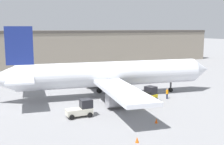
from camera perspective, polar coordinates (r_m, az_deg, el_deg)
name	(u,v)px	position (r m, az deg, el deg)	size (l,w,h in m)	color
ground_plane	(112,96)	(44.95, 0.00, -4.80)	(400.00, 400.00, 0.00)	gray
terminal_building	(72,47)	(85.39, -8.05, 5.10)	(90.95, 14.06, 10.04)	gray
airplane	(107,75)	(44.00, -1.12, -0.44)	(36.46, 33.16, 11.00)	silver
ground_crew_worker	(167,93)	(43.92, 11.14, -4.16)	(0.35, 0.35, 1.60)	#1E2338
baggage_tug	(81,109)	(34.76, -6.22, -7.38)	(3.27, 1.83, 2.13)	beige
belt_loader_truck	(148,95)	(41.37, 7.29, -4.58)	(3.41, 2.60, 2.27)	yellow
safety_cone_near	(156,121)	(32.88, 9.00, -9.67)	(0.36, 0.36, 0.55)	#EF590F
safety_cone_far	(137,140)	(27.45, 5.12, -13.45)	(0.36, 0.36, 0.55)	#EF590F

